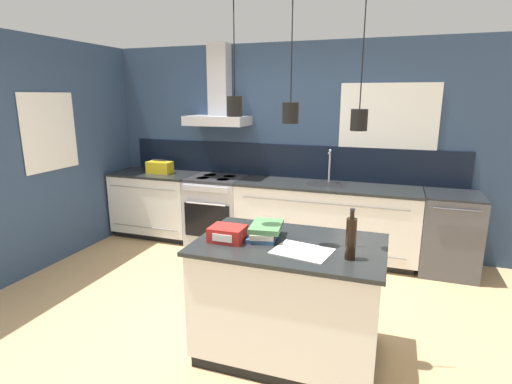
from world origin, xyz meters
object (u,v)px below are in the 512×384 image
(bottle_on_island, at_px, (351,238))
(yellow_toolbox, at_px, (160,167))
(book_stack, at_px, (264,231))
(oven_range, at_px, (217,210))
(red_supply_box, at_px, (228,234))
(dishwasher, at_px, (449,233))

(bottle_on_island, distance_m, yellow_toolbox, 3.57)
(book_stack, bearing_deg, oven_range, 123.32)
(bottle_on_island, relative_size, red_supply_box, 1.36)
(oven_range, height_order, yellow_toolbox, yellow_toolbox)
(book_stack, relative_size, yellow_toolbox, 1.03)
(bottle_on_island, height_order, yellow_toolbox, bottle_on_island)
(dishwasher, bearing_deg, yellow_toolbox, 180.00)
(bottle_on_island, xyz_separation_m, red_supply_box, (-0.89, 0.05, -0.09))
(yellow_toolbox, bearing_deg, dishwasher, -0.00)
(oven_range, distance_m, dishwasher, 2.84)
(bottle_on_island, height_order, book_stack, bottle_on_island)
(oven_range, bearing_deg, dishwasher, 0.08)
(oven_range, xyz_separation_m, red_supply_box, (1.07, -2.13, 0.51))
(oven_range, bearing_deg, book_stack, -56.68)
(oven_range, relative_size, dishwasher, 1.00)
(oven_range, distance_m, bottle_on_island, 3.00)
(yellow_toolbox, bearing_deg, bottle_on_island, -37.89)
(dishwasher, distance_m, bottle_on_island, 2.44)
(oven_range, height_order, bottle_on_island, bottle_on_island)
(book_stack, bearing_deg, bottle_on_island, -16.45)
(oven_range, distance_m, book_stack, 2.44)
(oven_range, bearing_deg, red_supply_box, -63.35)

